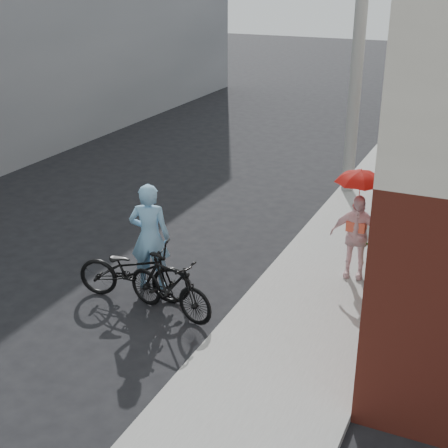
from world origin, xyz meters
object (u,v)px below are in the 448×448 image
Objects in this scene: utility_pole at (358,45)px; officer at (150,237)px; bike_right at (169,286)px; bike_left at (134,271)px; planter at (381,275)px; kimono_woman at (356,236)px.

utility_pole is 6.80m from officer.
bike_right is (0.74, -0.68, -0.43)m from officer.
utility_pole is at bearing -28.27° from bike_left.
bike_right is 3.67m from planter.
utility_pole reaches higher than planter.
utility_pole is 5.72m from planter.
utility_pole reaches higher than bike_right.
bike_left is at bearing -149.84° from planter.
kimono_woman is (1.22, -4.39, -2.64)m from utility_pole.
kimono_woman is (2.35, 2.30, 0.36)m from bike_right.
planter is (3.58, 1.63, -0.71)m from officer.
kimono_woman is at bearing -68.12° from bike_left.
officer is at bearing -158.68° from kimono_woman.
bike_left is 3.78m from kimono_woman.
bike_left is (-0.04, -0.47, -0.43)m from officer.
officer is at bearing -107.33° from utility_pole.
bike_left is 4.86× the size of planter.
bike_left is at bearing 67.47° from officer.
bike_left reaches higher than planter.
bike_right is at bearing -117.00° from bike_left.
kimono_woman reaches higher than bike_right.
planter is (1.71, -4.37, -3.28)m from utility_pole.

